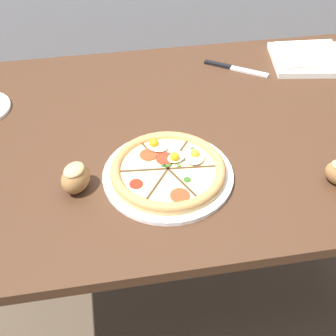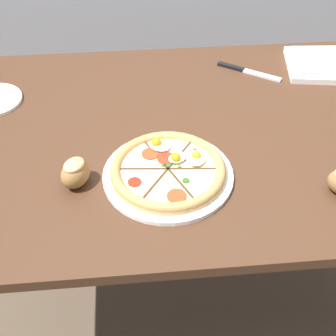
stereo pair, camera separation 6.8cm
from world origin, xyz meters
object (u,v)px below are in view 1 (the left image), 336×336
object	(u,v)px
dining_table	(188,154)
bread_piece_far	(75,178)
knife_main	(235,68)
pizza	(168,171)
napkin_folded	(310,58)

from	to	relation	value
dining_table	bread_piece_far	bearing A→B (deg)	-148.68
knife_main	bread_piece_far	bearing A→B (deg)	-104.35
pizza	napkin_folded	world-z (taller)	pizza
dining_table	knife_main	size ratio (longest dim) A/B	7.51
napkin_folded	knife_main	xyz separation A→B (m)	(-0.26, -0.00, -0.01)
pizza	bread_piece_far	size ratio (longest dim) A/B	3.17
napkin_folded	dining_table	bearing A→B (deg)	-148.76
bread_piece_far	knife_main	world-z (taller)	bread_piece_far
napkin_folded	pizza	bearing A→B (deg)	-140.06
pizza	dining_table	bearing A→B (deg)	64.00
bread_piece_far	knife_main	size ratio (longest dim) A/B	0.53
pizza	napkin_folded	distance (m)	0.74
bread_piece_far	knife_main	distance (m)	0.72
knife_main	dining_table	bearing A→B (deg)	-93.41
dining_table	pizza	bearing A→B (deg)	-116.00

